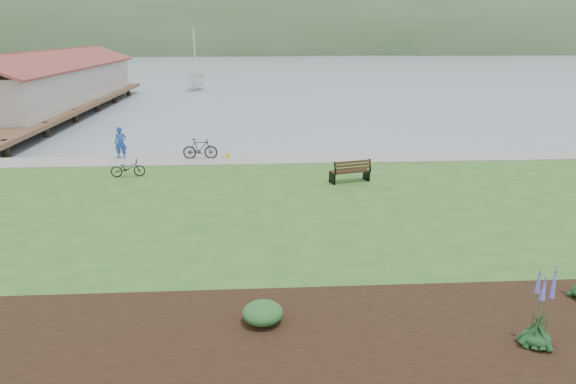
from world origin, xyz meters
name	(u,v)px	position (x,y,z in m)	size (l,w,h in m)	color
ground	(310,208)	(0.00, 0.00, 0.00)	(600.00, 600.00, 0.00)	slate
lawn	(315,221)	(0.00, -2.00, 0.20)	(34.00, 20.00, 0.40)	#2B5B20
shoreline_path	(296,158)	(0.00, 6.90, 0.42)	(34.00, 2.20, 0.03)	gray
garden_bed	(485,329)	(3.00, -9.80, 0.42)	(24.00, 4.40, 0.04)	black
far_hillside	(316,52)	(20.00, 170.00, 0.00)	(580.00, 80.00, 38.00)	#324F2C
pier_pavilion	(52,82)	(-20.00, 27.52, 2.64)	(8.00, 36.00, 5.40)	#4C3826
park_bench	(351,171)	(2.08, 2.27, 0.94)	(1.88, 1.14, 1.09)	black
person	(120,140)	(-9.31, 7.50, 1.40)	(0.73, 0.50, 2.01)	#204695
bicycle_a	(128,168)	(-8.14, 3.86, 0.81)	(1.57, 0.55, 0.82)	black
bicycle_b	(200,149)	(-5.12, 7.20, 0.95)	(1.84, 0.53, 1.11)	black
sailboat	(197,90)	(-9.44, 45.50, 0.00)	(8.99, 9.15, 23.70)	silver
pannier	(227,156)	(-3.69, 7.20, 0.55)	(0.18, 0.28, 0.30)	gold
echium_0	(540,315)	(3.80, -10.49, 1.16)	(0.62, 0.62, 1.93)	#133418
shrub_0	(263,313)	(-2.05, -9.24, 0.68)	(0.95, 0.95, 0.48)	#1E4C21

